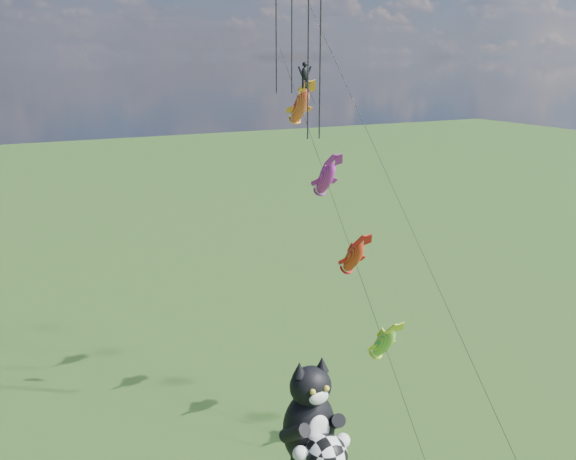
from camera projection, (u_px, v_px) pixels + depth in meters
name	position (u px, v px, depth m)	size (l,w,h in m)	color
cat_kite_rig	(313.00, 427.00, 22.18)	(2.25, 4.06, 10.10)	brown
fish_windsock_rig	(340.00, 218.00, 35.14)	(1.08, 15.97, 20.54)	brown
parafoil_rig	(309.00, 46.00, 33.46)	(5.61, 16.93, 27.14)	brown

